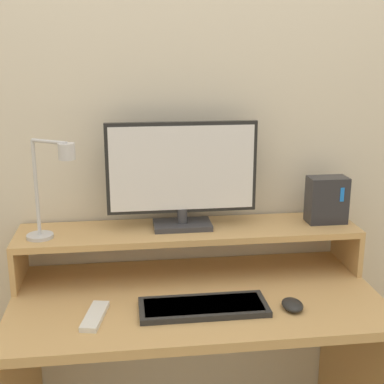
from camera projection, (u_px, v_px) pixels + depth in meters
wall_back at (184, 128)px, 1.92m from camera, size 6.00×0.05×2.50m
desk at (196, 356)px, 1.79m from camera, size 1.18×0.60×0.76m
monitor_shelf at (189, 235)px, 1.86m from camera, size 1.18×0.25×0.17m
monitor at (182, 173)px, 1.81m from camera, size 0.51×0.12×0.37m
desk_lamp at (52, 185)px, 1.69m from camera, size 0.18×0.14×0.33m
router_dock at (327, 200)px, 1.90m from camera, size 0.14×0.08×0.17m
keyboard at (203, 307)px, 1.63m from camera, size 0.39×0.15×0.02m
mouse at (292, 305)px, 1.63m from camera, size 0.06×0.09×0.03m
remote_control at (95, 316)px, 1.58m from camera, size 0.08×0.17×0.02m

